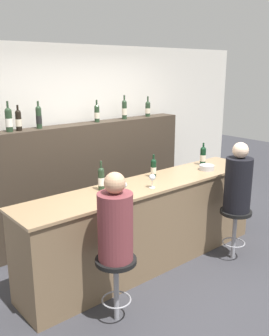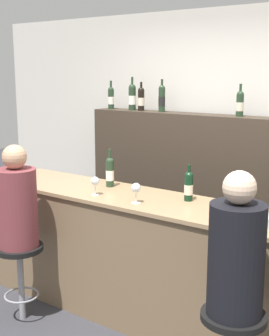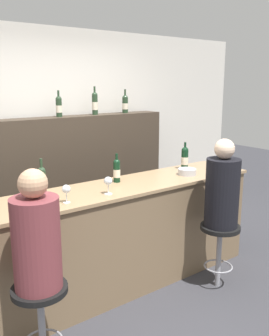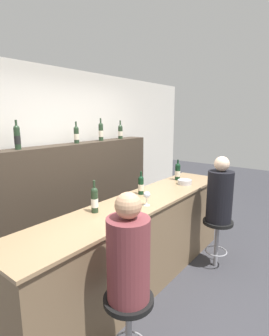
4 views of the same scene
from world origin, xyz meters
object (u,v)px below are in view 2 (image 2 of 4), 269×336
at_px(wine_bottle_backbar_3, 162,98).
at_px(bar_stool_right, 233,335).
at_px(bar_stool_left, 20,262).
at_px(guest_seated_left, 17,203).
at_px(wine_bottle_backbar_2, 141,99).
at_px(wine_bottle_counter_0, 110,172).
at_px(wine_glass_0, 95,182).
at_px(wine_bottle_counter_1, 189,186).
at_px(wine_glass_1, 136,189).
at_px(wine_bottle_backbar_1, 132,97).
at_px(wine_bottle_backbar_4, 240,103).
at_px(guest_seated_right, 236,254).
at_px(wine_bottle_backbar_0, 111,98).

relative_size(wine_bottle_backbar_3, bar_stool_right, 0.53).
relative_size(bar_stool_left, guest_seated_left, 0.78).
height_order(wine_bottle_backbar_2, bar_stool_right, wine_bottle_backbar_2).
height_order(wine_bottle_counter_0, wine_glass_0, wine_bottle_counter_0).
relative_size(wine_bottle_counter_0, bar_stool_right, 0.51).
xyz_separation_m(wine_bottle_counter_1, wine_glass_1, (-0.29, -0.29, -0.01)).
distance_m(wine_bottle_counter_0, wine_bottle_counter_1, 0.76).
distance_m(wine_bottle_counter_1, wine_bottle_backbar_3, 1.52).
bearing_deg(bar_stool_left, wine_bottle_backbar_1, 95.51).
height_order(wine_bottle_counter_1, wine_bottle_backbar_3, wine_bottle_backbar_3).
xyz_separation_m(wine_bottle_backbar_1, guest_seated_left, (0.17, -1.78, -0.74)).
bearing_deg(wine_bottle_backbar_3, guest_seated_left, -96.47).
distance_m(wine_bottle_counter_1, guest_seated_left, 1.34).
bearing_deg(wine_bottle_backbar_2, wine_bottle_counter_1, -42.17).
distance_m(wine_bottle_backbar_1, wine_bottle_backbar_4, 1.23).
distance_m(wine_bottle_backbar_3, guest_seated_left, 1.94).
bearing_deg(wine_bottle_backbar_1, guest_seated_right, -41.76).
bearing_deg(wine_bottle_backbar_4, bar_stool_right, -66.65).
distance_m(wine_bottle_backbar_0, wine_bottle_backbar_4, 1.52).
relative_size(wine_glass_1, guest_seated_right, 0.18).
height_order(wine_bottle_backbar_4, bar_stool_left, wine_bottle_backbar_4).
bearing_deg(wine_bottle_backbar_3, wine_bottle_backbar_4, -0.00).
bearing_deg(wine_bottle_backbar_2, wine_bottle_counter_0, -68.72).
relative_size(wine_glass_0, bar_stool_right, 0.24).
relative_size(wine_bottle_backbar_2, wine_glass_1, 1.96).
bearing_deg(wine_bottle_counter_0, wine_bottle_backbar_0, 127.61).
bearing_deg(wine_bottle_counter_1, bar_stool_right, -45.54).
relative_size(wine_bottle_backbar_4, bar_stool_right, 0.47).
relative_size(wine_bottle_backbar_2, wine_glass_0, 2.02).
relative_size(wine_bottle_backbar_3, bar_stool_left, 0.53).
xyz_separation_m(wine_bottle_backbar_3, bar_stool_left, (-0.20, -1.78, -1.22)).
xyz_separation_m(wine_bottle_counter_1, wine_bottle_backbar_2, (-1.18, 1.07, 0.57)).
distance_m(wine_bottle_backbar_2, wine_bottle_backbar_4, 1.11).
xyz_separation_m(wine_bottle_counter_1, bar_stool_right, (0.70, -0.72, -0.64)).
height_order(wine_glass_1, bar_stool_right, wine_glass_1).
height_order(wine_bottle_counter_0, wine_bottle_backbar_2, wine_bottle_backbar_2).
height_order(wine_bottle_backbar_1, wine_bottle_backbar_4, wine_bottle_backbar_1).
bearing_deg(guest_seated_right, bar_stool_right, 0.00).
bearing_deg(wine_bottle_counter_1, wine_glass_1, -134.80).
relative_size(wine_bottle_counter_0, wine_bottle_backbar_2, 1.07).
distance_m(wine_bottle_backbar_3, guest_seated_right, 2.52).
height_order(wine_bottle_counter_0, wine_glass_1, wine_bottle_counter_0).
height_order(wine_bottle_counter_1, wine_bottle_backbar_0, wine_bottle_backbar_0).
xyz_separation_m(wine_bottle_counter_0, wine_glass_1, (0.48, -0.29, -0.02)).
bearing_deg(wine_glass_1, wine_bottle_backbar_2, 123.36).
relative_size(wine_glass_0, wine_glass_1, 0.97).
bearing_deg(wine_glass_1, wine_bottle_backbar_1, 126.65).
xyz_separation_m(wine_bottle_backbar_3, guest_seated_right, (1.62, -1.78, -0.72)).
distance_m(wine_glass_0, guest_seated_right, 1.46).
relative_size(wine_bottle_backbar_0, guest_seated_right, 0.37).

